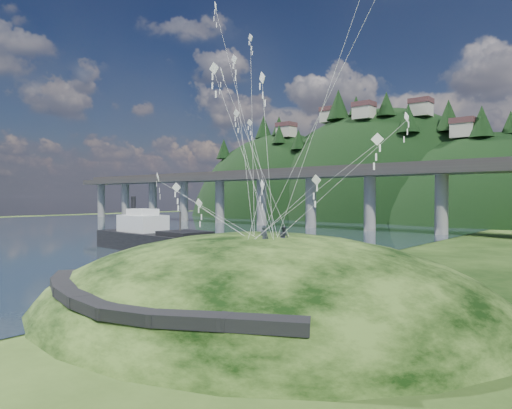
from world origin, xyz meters
The scene contains 10 objects.
ground centered at (0.00, 0.00, 0.00)m, with size 320.00×320.00×0.00m, color black.
water centered at (-72.00, 30.00, 0.01)m, with size 240.00×240.00×0.00m, color #2C3F52.
grass_hill centered at (8.00, 2.00, -1.50)m, with size 36.00×32.00×13.00m.
footpath centered at (7.46, -9.74, 2.08)m, with size 22.29×5.84×0.83m.
bridge centered at (-26.46, 70.07, 9.70)m, with size 160.00×11.00×15.00m.
far_ridge centered at (-43.58, 122.17, -7.44)m, with size 153.00×70.00×94.50m.
work_barge centered at (-23.20, 15.94, 1.93)m, with size 22.40×7.60×7.71m.
wooden_dock centered at (-4.90, 5.26, 0.50)m, with size 15.67×8.58×1.14m.
kite_flyers centered at (10.38, 0.42, 5.72)m, with size 1.40×1.90×1.76m.
kite_swarm centered at (5.76, 4.00, 15.38)m, with size 21.47×11.32×21.12m.
Camera 1 is at (28.91, -23.84, 7.68)m, focal length 32.00 mm.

